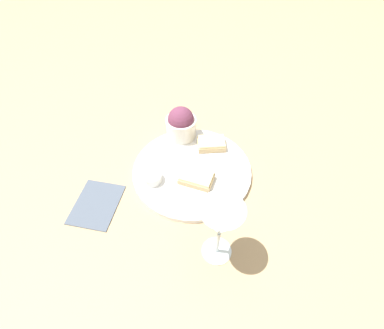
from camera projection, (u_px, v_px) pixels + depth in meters
name	position (u px, v px, depth m)	size (l,w,h in m)	color
ground_plane	(192.00, 172.00, 0.88)	(4.00, 4.00, 0.00)	tan
dinner_plate	(192.00, 171.00, 0.88)	(0.34, 0.34, 0.01)	white
salad_bowl	(181.00, 124.00, 0.93)	(0.10, 0.10, 0.10)	silver
sauce_ramekin	(152.00, 177.00, 0.83)	(0.05, 0.05, 0.03)	white
cheese_toast_near	(197.00, 178.00, 0.83)	(0.10, 0.08, 0.03)	#D1B27F
cheese_toast_far	(211.00, 144.00, 0.92)	(0.09, 0.07, 0.03)	#D1B27F
wine_glass	(221.00, 223.00, 0.62)	(0.09, 0.09, 0.18)	silver
napkin	(96.00, 204.00, 0.80)	(0.12, 0.15, 0.01)	#4C5666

